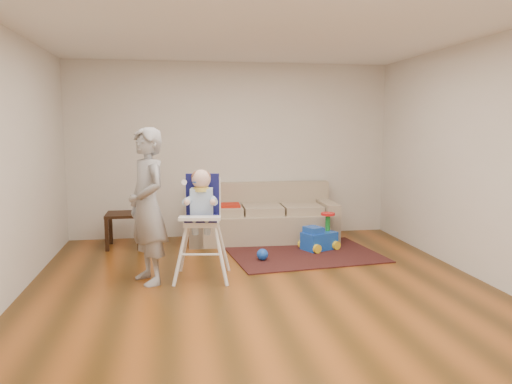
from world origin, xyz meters
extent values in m
plane|color=#462B0D|center=(0.00, 0.00, 0.00)|extent=(5.50, 5.50, 0.00)
cube|color=beige|center=(0.00, 2.75, 1.35)|extent=(5.00, 0.04, 2.70)
cube|color=beige|center=(-2.50, 0.00, 1.35)|extent=(0.04, 5.50, 2.70)
cube|color=beige|center=(2.50, 0.00, 1.35)|extent=(0.04, 5.50, 2.70)
cube|color=white|center=(0.00, 0.00, 2.70)|extent=(5.00, 5.50, 0.04)
cube|color=#B32111|center=(-0.20, 2.25, 0.56)|extent=(0.51, 0.34, 0.04)
cube|color=black|center=(0.82, 1.38, 0.01)|extent=(2.10, 1.67, 0.02)
sphere|color=blue|center=(0.20, 1.12, 0.09)|extent=(0.15, 0.15, 0.15)
cylinder|color=blue|center=(-0.67, 0.42, 1.12)|extent=(0.03, 0.12, 0.01)
imported|color=#9A9A9C|center=(-1.19, 0.48, 0.86)|extent=(0.64, 0.74, 1.72)
camera|label=1|loc=(-0.89, -5.02, 1.74)|focal=35.00mm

